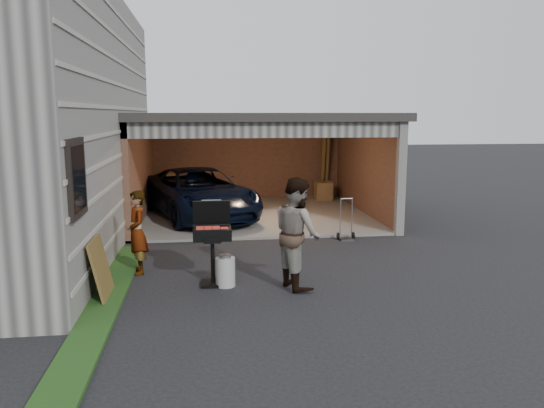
{
  "coord_description": "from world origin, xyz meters",
  "views": [
    {
      "loc": [
        -0.72,
        -8.39,
        2.88
      ],
      "look_at": [
        0.58,
        1.66,
        1.15
      ],
      "focal_mm": 35.0,
      "sensor_mm": 36.0,
      "label": 1
    }
  ],
  "objects_px": {
    "bbq_grill": "(212,236)",
    "propane_tank": "(225,272)",
    "hand_truck": "(346,232)",
    "minivan": "(198,195)",
    "plywood_panel": "(101,269)",
    "man": "(297,233)",
    "woman": "(137,232)"
  },
  "relations": [
    {
      "from": "man",
      "to": "propane_tank",
      "type": "relative_size",
      "value": 3.76
    },
    {
      "from": "minivan",
      "to": "woman",
      "type": "height_order",
      "value": "woman"
    },
    {
      "from": "woman",
      "to": "man",
      "type": "bearing_deg",
      "value": 50.52
    },
    {
      "from": "propane_tank",
      "to": "hand_truck",
      "type": "xyz_separation_m",
      "value": [
        2.91,
        2.99,
        -0.06
      ]
    },
    {
      "from": "woman",
      "to": "minivan",
      "type": "bearing_deg",
      "value": 150.46
    },
    {
      "from": "minivan",
      "to": "hand_truck",
      "type": "height_order",
      "value": "minivan"
    },
    {
      "from": "plywood_panel",
      "to": "hand_truck",
      "type": "height_order",
      "value": "hand_truck"
    },
    {
      "from": "woman",
      "to": "man",
      "type": "relative_size",
      "value": 0.82
    },
    {
      "from": "man",
      "to": "hand_truck",
      "type": "relative_size",
      "value": 1.89
    },
    {
      "from": "woman",
      "to": "hand_truck",
      "type": "height_order",
      "value": "woman"
    },
    {
      "from": "propane_tank",
      "to": "plywood_panel",
      "type": "bearing_deg",
      "value": -168.97
    },
    {
      "from": "minivan",
      "to": "plywood_panel",
      "type": "relative_size",
      "value": 4.92
    },
    {
      "from": "bbq_grill",
      "to": "hand_truck",
      "type": "height_order",
      "value": "bbq_grill"
    },
    {
      "from": "bbq_grill",
      "to": "propane_tank",
      "type": "bearing_deg",
      "value": -30.95
    },
    {
      "from": "propane_tank",
      "to": "plywood_panel",
      "type": "height_order",
      "value": "plywood_panel"
    },
    {
      "from": "minivan",
      "to": "bbq_grill",
      "type": "relative_size",
      "value": 3.41
    },
    {
      "from": "minivan",
      "to": "hand_truck",
      "type": "distance_m",
      "value": 4.5
    },
    {
      "from": "man",
      "to": "plywood_panel",
      "type": "distance_m",
      "value": 3.18
    },
    {
      "from": "man",
      "to": "bbq_grill",
      "type": "xyz_separation_m",
      "value": [
        -1.4,
        0.29,
        -0.09
      ]
    },
    {
      "from": "woman",
      "to": "hand_truck",
      "type": "relative_size",
      "value": 1.55
    },
    {
      "from": "man",
      "to": "plywood_panel",
      "type": "relative_size",
      "value": 1.89
    },
    {
      "from": "woman",
      "to": "propane_tank",
      "type": "relative_size",
      "value": 3.09
    },
    {
      "from": "woman",
      "to": "bbq_grill",
      "type": "distance_m",
      "value": 1.57
    },
    {
      "from": "propane_tank",
      "to": "hand_truck",
      "type": "height_order",
      "value": "hand_truck"
    },
    {
      "from": "woman",
      "to": "plywood_panel",
      "type": "height_order",
      "value": "woman"
    },
    {
      "from": "woman",
      "to": "propane_tank",
      "type": "bearing_deg",
      "value": 41.19
    },
    {
      "from": "bbq_grill",
      "to": "propane_tank",
      "type": "relative_size",
      "value": 2.87
    },
    {
      "from": "man",
      "to": "hand_truck",
      "type": "height_order",
      "value": "man"
    },
    {
      "from": "minivan",
      "to": "propane_tank",
      "type": "xyz_separation_m",
      "value": [
        0.49,
        -5.9,
        -0.42
      ]
    },
    {
      "from": "woman",
      "to": "plywood_panel",
      "type": "bearing_deg",
      "value": -34.49
    },
    {
      "from": "minivan",
      "to": "man",
      "type": "xyz_separation_m",
      "value": [
        1.68,
        -6.06,
        0.26
      ]
    },
    {
      "from": "plywood_panel",
      "to": "bbq_grill",
      "type": "bearing_deg",
      "value": 16.17
    }
  ]
}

